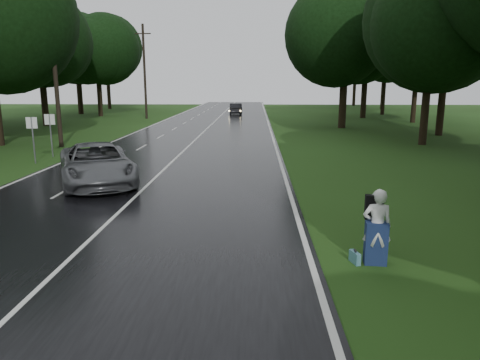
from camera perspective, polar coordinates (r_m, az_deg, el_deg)
name	(u,v)px	position (r m, az deg, el deg)	size (l,w,h in m)	color
ground	(48,281)	(10.74, -23.26, -11.75)	(160.00, 160.00, 0.00)	#214514
road	(187,148)	(29.46, -6.76, 4.09)	(12.00, 140.00, 0.04)	black
lane_center	(187,148)	(29.46, -6.76, 4.14)	(0.12, 140.00, 0.01)	silver
grey_car	(97,164)	(19.58, -17.82, 1.97)	(2.79, 6.04, 1.68)	#56585C
far_car	(236,109)	(60.18, -0.58, 9.07)	(1.55, 4.46, 1.47)	black
hitchhiker	(376,229)	(10.97, 17.02, -6.03)	(0.71, 0.65, 1.82)	silver
suitcase	(355,257)	(11.09, 14.44, -9.54)	(0.11, 0.40, 0.28)	teal
utility_pole_mid	(62,147)	(32.21, -21.82, 3.96)	(1.80, 0.28, 9.20)	black
utility_pole_far	(147,119)	(54.76, -11.82, 7.68)	(1.80, 0.28, 10.75)	black
road_sign_a	(36,163)	(26.08, -24.62, 1.93)	(0.59, 0.10, 2.44)	white
road_sign_b	(53,157)	(27.92, -22.75, 2.72)	(0.59, 0.10, 2.45)	white
tree_left_d	(0,145)	(34.71, -28.33, 3.91)	(8.91, 8.91, 13.92)	black
tree_left_e	(47,126)	(48.64, -23.45, 6.37)	(9.22, 9.22, 14.40)	black
tree_left_f	(101,116)	(60.23, -17.34, 7.78)	(9.45, 9.45, 14.77)	black
tree_right_d	(422,145)	(33.45, 22.21, 4.21)	(8.97, 8.97, 14.01)	black
tree_right_e	(342,128)	(43.75, 12.84, 6.52)	(9.38, 9.38, 14.66)	black
tree_right_f	(363,118)	(56.80, 15.38, 7.66)	(9.92, 9.92, 15.50)	black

